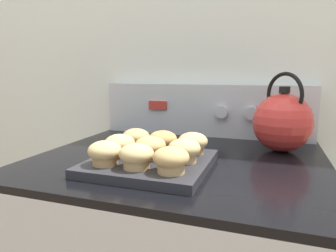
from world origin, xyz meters
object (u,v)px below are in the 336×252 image
(muffin_r2_c0, at_px, (136,138))
(muffin_r1_c1, at_px, (150,147))
(muffin_r2_c2, at_px, (193,143))
(muffin_pan, at_px, (151,163))
(muffin_r0_c1, at_px, (136,156))
(muffin_r1_c2, at_px, (184,150))
(muffin_r0_c0, at_px, (105,153))
(muffin_r2_c1, at_px, (163,141))
(muffin_r1_c0, at_px, (120,145))
(tea_kettle, at_px, (282,121))
(muffin_r0_c2, at_px, (171,160))

(muffin_r2_c0, bearing_deg, muffin_r1_c1, -47.22)
(muffin_r1_c1, bearing_deg, muffin_r2_c2, 43.71)
(muffin_pan, relative_size, muffin_r2_c2, 3.68)
(muffin_r0_c1, distance_m, muffin_r1_c1, 0.08)
(muffin_pan, distance_m, muffin_r1_c2, 0.09)
(muffin_r0_c0, bearing_deg, muffin_r0_c1, -0.93)
(muffin_r0_c0, bearing_deg, muffin_r2_c1, 62.60)
(muffin_r1_c0, distance_m, tea_kettle, 0.49)
(muffin_r2_c0, distance_m, tea_kettle, 0.44)
(muffin_r0_c0, distance_m, muffin_r0_c2, 0.16)
(muffin_pan, bearing_deg, muffin_r1_c0, -179.29)
(muffin_r1_c0, height_order, muffin_r1_c1, same)
(muffin_r0_c1, height_order, tea_kettle, tea_kettle)
(muffin_pan, distance_m, muffin_r2_c1, 0.09)
(muffin_r2_c0, bearing_deg, muffin_r2_c1, -3.45)
(muffin_r0_c0, xyz_separation_m, muffin_r0_c1, (0.08, -0.00, 0.00))
(muffin_r2_c0, height_order, tea_kettle, tea_kettle)
(muffin_r1_c1, height_order, tea_kettle, tea_kettle)
(muffin_r2_c2, bearing_deg, muffin_r1_c2, -90.01)
(muffin_r2_c1, bearing_deg, muffin_pan, -91.42)
(muffin_r2_c1, bearing_deg, muffin_r0_c2, -64.30)
(muffin_r0_c1, distance_m, muffin_r2_c2, 0.19)
(muffin_r0_c2, height_order, muffin_r1_c2, same)
(muffin_r0_c0, distance_m, muffin_r2_c0, 0.17)
(muffin_r0_c2, bearing_deg, muffin_r0_c1, 178.00)
(muffin_r1_c2, height_order, muffin_r2_c2, same)
(muffin_r1_c0, bearing_deg, muffin_r0_c1, -43.58)
(muffin_pan, relative_size, muffin_r0_c0, 3.68)
(muffin_pan, xyz_separation_m, muffin_r2_c0, (-0.08, 0.09, 0.04))
(muffin_r0_c0, distance_m, muffin_r1_c1, 0.11)
(muffin_r1_c0, distance_m, muffin_r2_c2, 0.19)
(muffin_r2_c0, bearing_deg, muffin_r0_c1, -64.48)
(muffin_r0_c0, distance_m, muffin_r0_c1, 0.08)
(muffin_r0_c2, bearing_deg, tea_kettle, 57.68)
(muffin_r1_c2, relative_size, muffin_r2_c0, 1.00)
(muffin_r0_c2, relative_size, muffin_r1_c2, 1.00)
(muffin_r0_c0, xyz_separation_m, muffin_r2_c0, (0.00, 0.17, 0.00))
(muffin_r2_c2, bearing_deg, muffin_r0_c0, -135.56)
(muffin_r1_c2, bearing_deg, tea_kettle, 50.79)
(muffin_r2_c2, bearing_deg, muffin_r2_c0, 179.32)
(muffin_r2_c1, bearing_deg, muffin_r1_c2, -43.30)
(muffin_pan, xyz_separation_m, muffin_r1_c2, (0.09, 0.00, 0.04))
(muffin_r1_c2, bearing_deg, muffin_r0_c1, -136.04)
(muffin_r1_c0, xyz_separation_m, muffin_r1_c2, (0.17, 0.00, 0.00))
(muffin_r0_c1, height_order, muffin_r0_c2, same)
(muffin_r0_c0, height_order, muffin_r1_c2, same)
(muffin_r2_c0, bearing_deg, muffin_r0_c2, -46.40)
(muffin_r0_c1, relative_size, muffin_r2_c1, 1.00)
(muffin_r0_c1, bearing_deg, muffin_r1_c2, 43.96)
(muffin_r0_c2, bearing_deg, muffin_r2_c0, 133.60)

